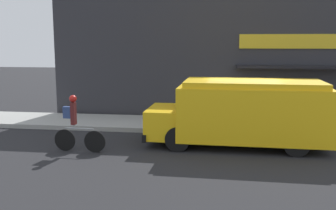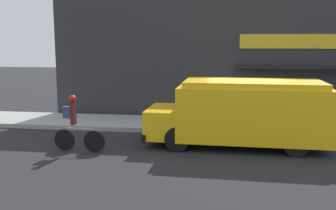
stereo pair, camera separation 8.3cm
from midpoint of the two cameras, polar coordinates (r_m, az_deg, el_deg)
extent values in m
plane|color=#232326|center=(14.36, 10.50, -4.45)|extent=(70.00, 70.00, 0.00)
cube|color=#999993|center=(15.59, 10.32, -3.04)|extent=(28.00, 2.56, 0.17)
cube|color=#2D2D33|center=(16.79, 10.39, 6.86)|extent=(16.32, 0.18, 5.42)
cube|color=gold|center=(16.87, 17.42, 8.81)|extent=(4.21, 0.05, 0.58)
cube|color=black|center=(16.48, 17.48, 5.29)|extent=(4.42, 0.89, 0.10)
cube|color=yellow|center=(12.80, 11.98, -1.08)|extent=(4.70, 2.26, 1.69)
cube|color=yellow|center=(13.04, -0.67, -2.39)|extent=(1.07, 2.02, 0.93)
cube|color=yellow|center=(12.67, 12.12, 3.07)|extent=(4.32, 2.08, 0.18)
cube|color=black|center=(13.20, -2.71, -3.86)|extent=(0.16, 2.13, 0.24)
cube|color=red|center=(14.10, 6.54, 0.35)|extent=(0.03, 0.44, 0.44)
cylinder|color=black|center=(13.93, 2.28, -3.11)|extent=(0.77, 0.27, 0.77)
cylinder|color=black|center=(12.14, 1.22, -4.95)|extent=(0.77, 0.27, 0.77)
cylinder|color=black|center=(13.96, 16.83, -3.47)|extent=(0.77, 0.27, 0.77)
cylinder|color=black|center=(12.18, 17.96, -5.36)|extent=(0.77, 0.27, 0.77)
cylinder|color=black|center=(12.22, -10.77, -5.24)|extent=(0.68, 0.08, 0.67)
cylinder|color=black|center=(12.61, -14.92, -4.94)|extent=(0.68, 0.08, 0.67)
cylinder|color=#999EA3|center=(12.32, -12.94, -3.35)|extent=(0.93, 0.09, 0.04)
cylinder|color=#999EA3|center=(12.37, -13.68, -3.03)|extent=(0.04, 0.04, 0.12)
cube|color=#561E1E|center=(12.30, -13.75, -1.21)|extent=(0.13, 0.21, 0.68)
sphere|color=red|center=(12.23, -13.83, 0.89)|extent=(0.22, 0.22, 0.22)
cube|color=navy|center=(12.37, -14.55, -1.04)|extent=(0.27, 0.15, 0.36)
cylinder|color=#2D5138|center=(15.86, 5.10, -1.09)|extent=(0.60, 0.60, 0.71)
cylinder|color=black|center=(15.80, 5.12, 0.25)|extent=(0.62, 0.62, 0.04)
camera|label=1|loc=(0.04, -90.17, -0.03)|focal=42.00mm
camera|label=2|loc=(0.04, 89.83, 0.03)|focal=42.00mm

